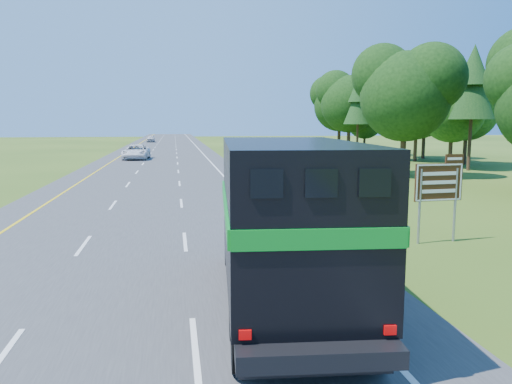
% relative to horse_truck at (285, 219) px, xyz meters
% --- Properties ---
extents(road, '(15.00, 260.00, 0.04)m').
position_rel_horse_truck_xyz_m(road, '(-4.08, 46.06, -2.17)').
color(road, '#38383A').
rests_on(road, ground).
extents(lane_markings, '(11.15, 260.00, 0.01)m').
position_rel_horse_truck_xyz_m(lane_markings, '(-4.08, 46.06, -2.15)').
color(lane_markings, yellow).
rests_on(lane_markings, road).
extents(tree_wall_right, '(16.00, 100.00, 12.00)m').
position_rel_horse_truck_xyz_m(tree_wall_right, '(21.92, 26.06, 3.81)').
color(tree_wall_right, '#0E3610').
rests_on(tree_wall_right, ground).
extents(horse_truck, '(3.55, 9.28, 4.02)m').
position_rel_horse_truck_xyz_m(horse_truck, '(0.00, 0.00, 0.00)').
color(horse_truck, black).
rests_on(horse_truck, road).
extents(white_suv, '(3.19, 6.41, 1.74)m').
position_rel_horse_truck_xyz_m(white_suv, '(-7.09, 50.02, -1.28)').
color(white_suv, white).
rests_on(white_suv, road).
extents(far_car, '(1.81, 4.35, 1.47)m').
position_rel_horse_truck_xyz_m(far_car, '(-7.67, 101.98, -1.41)').
color(far_car, '#B8B7BF').
rests_on(far_car, road).
extents(exit_sign, '(1.95, 0.21, 3.31)m').
position_rel_horse_truck_xyz_m(exit_sign, '(7.09, 5.56, -0.04)').
color(exit_sign, gray).
rests_on(exit_sign, ground).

